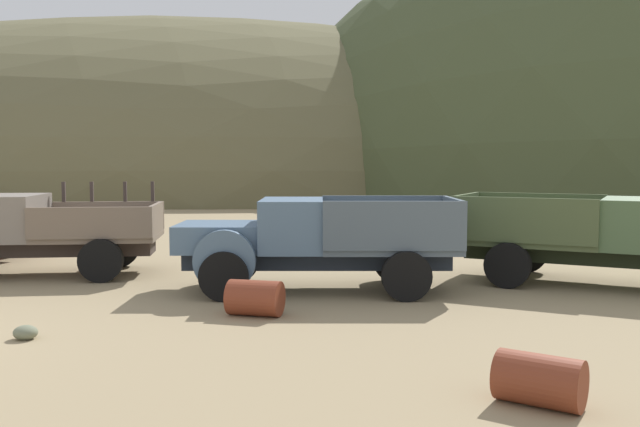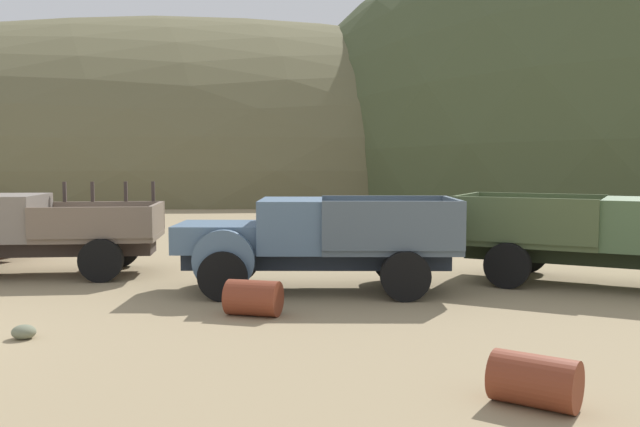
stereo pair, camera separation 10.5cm
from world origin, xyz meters
name	(u,v)px [view 2 (the right image)]	position (x,y,z in m)	size (l,w,h in m)	color
hill_center	(141,187)	(-21.21, 58.71, 0.00)	(111.91, 63.44, 32.16)	brown
truck_primer_gray	(18,233)	(-0.71, 6.85, 1.00)	(5.96, 3.61, 2.16)	#3D322D
truck_chalk_blue	(299,242)	(6.10, 6.13, 1.01)	(5.94, 3.12, 1.91)	#262D39
truck_weathered_green	(629,239)	(12.88, 7.56, 1.03)	(6.60, 3.91, 1.91)	#232B1B
oil_drum_spare	(253,298)	(5.79, 3.74, 0.31)	(0.97, 0.70, 0.62)	brown
oil_drum_tipped	(535,381)	(9.96, 0.02, 0.28)	(1.07, 0.90, 0.57)	brown
bush_near_barrel	(229,257)	(3.55, 9.53, 0.16)	(0.63, 0.64, 0.65)	#3D702D
bush_lone_scrub	(345,249)	(6.40, 11.30, 0.19)	(0.97, 1.01, 0.80)	#3D702D
rock_small	(24,332)	(2.79, 1.66, 0.10)	(0.37, 0.33, 0.22)	#6B7058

